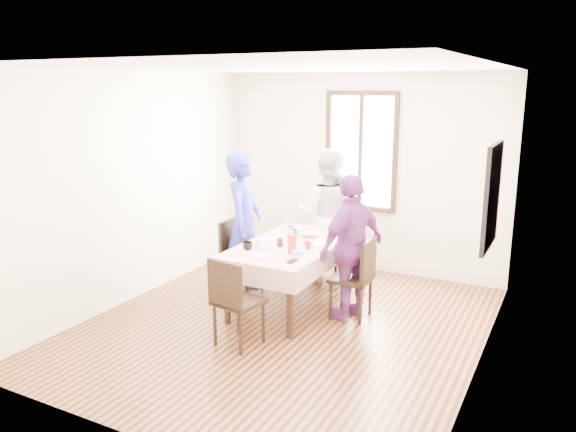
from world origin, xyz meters
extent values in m
plane|color=black|center=(0.00, 0.00, 0.00)|extent=(4.50, 4.50, 0.00)
plane|color=beige|center=(0.00, 2.25, 1.35)|extent=(4.00, 0.00, 4.00)
plane|color=beige|center=(2.00, 0.00, 1.35)|extent=(0.00, 4.50, 4.50)
cube|color=black|center=(0.00, 2.23, 1.65)|extent=(1.02, 0.06, 1.62)
cube|color=white|center=(0.00, 2.24, 1.65)|extent=(0.90, 0.02, 1.50)
cube|color=red|center=(1.98, 0.30, 1.55)|extent=(0.04, 0.76, 0.96)
cube|color=black|center=(-0.19, 0.50, 0.38)|extent=(0.88, 1.60, 0.75)
cube|color=maroon|center=(-0.19, 0.50, 0.76)|extent=(1.00, 1.72, 0.01)
cube|color=black|center=(-0.93, 0.65, 0.46)|extent=(0.43, 0.43, 0.91)
cube|color=black|center=(0.55, 0.55, 0.46)|extent=(0.42, 0.42, 0.91)
cube|color=black|center=(-0.19, 1.60, 0.46)|extent=(0.45, 0.45, 0.91)
cube|color=black|center=(-0.19, -0.60, 0.46)|extent=(0.49, 0.49, 0.91)
imported|color=#2B2C9B|center=(-0.91, 0.65, 0.88)|extent=(0.56, 0.72, 1.76)
imported|color=beige|center=(-0.19, 1.58, 0.87)|extent=(0.97, 0.83, 1.74)
imported|color=#6C2B6E|center=(0.53, 0.55, 0.81)|extent=(0.69, 1.02, 1.62)
imported|color=black|center=(-0.50, 0.09, 0.81)|extent=(0.13, 0.13, 0.09)
imported|color=red|center=(0.07, 0.43, 0.80)|extent=(0.12, 0.12, 0.08)
imported|color=#0C7226|center=(-0.32, 0.84, 0.80)|extent=(0.11, 0.11, 0.08)
imported|color=white|center=(-0.11, 0.91, 0.79)|extent=(0.25, 0.25, 0.05)
cube|color=red|center=(0.00, 0.18, 0.87)|extent=(0.07, 0.07, 0.21)
cylinder|color=white|center=(0.11, 0.09, 0.79)|extent=(0.12, 0.12, 0.06)
cylinder|color=black|center=(-0.24, 0.36, 0.81)|extent=(0.07, 0.07, 0.09)
cylinder|color=silver|center=(-0.44, 0.22, 0.81)|extent=(0.06, 0.06, 0.09)
cube|color=black|center=(0.13, -0.07, 0.77)|extent=(0.07, 0.15, 0.01)
cylinder|color=silver|center=(-0.21, 0.55, 0.84)|extent=(0.07, 0.07, 0.15)
cylinder|color=white|center=(-0.50, 0.58, 0.77)|extent=(0.20, 0.20, 0.01)
cylinder|color=white|center=(0.11, 0.62, 0.77)|extent=(0.20, 0.20, 0.01)
cylinder|color=white|center=(-0.18, 1.15, 0.77)|extent=(0.20, 0.20, 0.01)
cylinder|color=white|center=(-0.25, -0.06, 0.77)|extent=(0.20, 0.20, 0.01)
cylinder|color=blue|center=(0.11, 0.09, 0.83)|extent=(0.12, 0.12, 0.01)
camera|label=1|loc=(2.64, -4.96, 2.53)|focal=34.97mm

